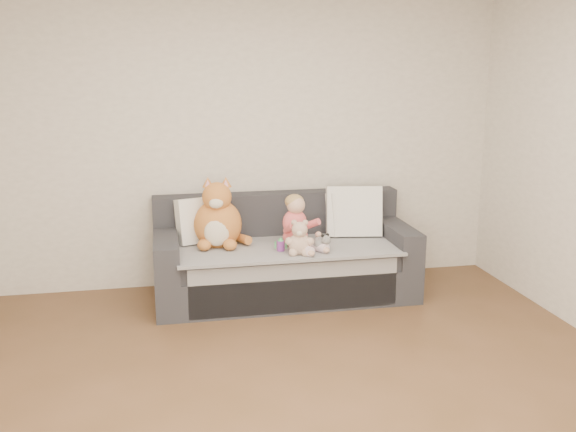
# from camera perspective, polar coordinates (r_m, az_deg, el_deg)

# --- Properties ---
(room_shell) EXTENTS (5.00, 5.00, 5.00)m
(room_shell) POSITION_cam_1_polar(r_m,az_deg,el_deg) (3.74, 1.42, 3.02)
(room_shell) COLOR brown
(room_shell) RESTS_ON ground
(sofa) EXTENTS (2.20, 0.94, 0.85)m
(sofa) POSITION_cam_1_polar(r_m,az_deg,el_deg) (5.58, -0.39, -3.96)
(sofa) COLOR #29282E
(sofa) RESTS_ON ground
(cushion_left) EXTENTS (0.46, 0.31, 0.40)m
(cushion_left) POSITION_cam_1_polar(r_m,az_deg,el_deg) (5.55, -7.70, -0.36)
(cushion_left) COLOR white
(cushion_left) RESTS_ON sofa
(cushion_right_back) EXTENTS (0.46, 0.29, 0.40)m
(cushion_right_back) POSITION_cam_1_polar(r_m,az_deg,el_deg) (5.79, 5.58, 0.29)
(cushion_right_back) COLOR white
(cushion_right_back) RESTS_ON sofa
(cushion_right_front) EXTENTS (0.52, 0.30, 0.46)m
(cushion_right_front) POSITION_cam_1_polar(r_m,az_deg,el_deg) (5.73, 5.87, 0.43)
(cushion_right_front) COLOR white
(cushion_right_front) RESTS_ON sofa
(toddler) EXTENTS (0.34, 0.46, 0.45)m
(toddler) POSITION_cam_1_polar(r_m,az_deg,el_deg) (5.34, 0.86, -0.83)
(toddler) COLOR #E76151
(toddler) RESTS_ON sofa
(plush_cat) EXTENTS (0.48, 0.42, 0.62)m
(plush_cat) POSITION_cam_1_polar(r_m,az_deg,el_deg) (5.40, -6.24, -0.36)
(plush_cat) COLOR #B26727
(plush_cat) RESTS_ON sofa
(teddy_bear) EXTENTS (0.23, 0.18, 0.29)m
(teddy_bear) POSITION_cam_1_polar(r_m,az_deg,el_deg) (5.15, 1.04, -2.18)
(teddy_bear) COLOR tan
(teddy_bear) RESTS_ON sofa
(plush_cow) EXTENTS (0.13, 0.19, 0.16)m
(plush_cow) POSITION_cam_1_polar(r_m,az_deg,el_deg) (5.27, 2.97, -2.42)
(plush_cow) COLOR white
(plush_cow) RESTS_ON sofa
(sippy_cup) EXTENTS (0.10, 0.08, 0.11)m
(sippy_cup) POSITION_cam_1_polar(r_m,az_deg,el_deg) (5.26, -0.65, -2.51)
(sippy_cup) COLOR #843694
(sippy_cup) RESTS_ON sofa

